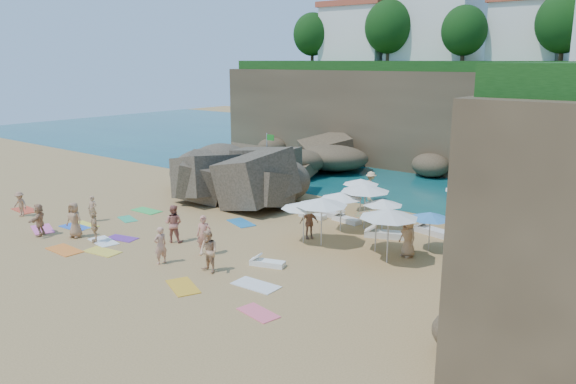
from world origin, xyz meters
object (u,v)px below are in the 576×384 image
Objects in this scene: person_stand_5 at (185,177)px; person_stand_6 at (160,245)px; flag_pole at (268,151)px; person_stand_4 at (408,237)px; parasol_1 at (365,188)px; person_stand_3 at (309,223)px; person_stand_1 at (173,224)px; person_stand_2 at (371,186)px; lounger_0 at (313,216)px; parasol_2 at (466,188)px; parasol_0 at (361,182)px; rock_outcrop at (244,196)px; person_stand_0 at (93,209)px.

person_stand_6 is (10.54, -10.57, 0.02)m from person_stand_5.
flag_pole is 17.56m from person_stand_4.
parasol_1 is 3.73m from person_stand_3.
person_stand_1 is 13.93m from person_stand_2.
parasol_1 is 4.09m from lounger_0.
parasol_2 is 9.26m from person_stand_3.
lounger_0 is at bearing -147.99° from parasol_2.
person_stand_6 is at bearing -118.46° from parasol_2.
person_stand_1 is at bearing -68.03° from flag_pole.
parasol_2 is at bearing 17.01° from parasol_0.
rock_outcrop is 4.09× the size of parasol_0.
person_stand_4 is at bearing 140.55° from person_stand_6.
person_stand_2 reaches higher than person_stand_6.
person_stand_5 is at bearing 174.94° from lounger_0.
person_stand_4 is at bearing -88.97° from parasol_2.
person_stand_4 is 1.11× the size of person_stand_6.
parasol_2 is at bearing 158.41° from person_stand_6.
person_stand_1 is at bearing -133.76° from person_stand_6.
parasol_1 reaches higher than rock_outcrop.
parasol_1 is at bearing 8.49° from person_stand_0.
parasol_1 is 14.92m from person_stand_5.
person_stand_4 is 1.14× the size of person_stand_5.
parasol_0 is at bearing -138.67° from person_stand_1.
parasol_0 is at bearing -162.99° from parasol_2.
person_stand_3 reaches higher than lounger_0.
person_stand_2 is at bearing 109.19° from parasol_0.
person_stand_3 is (4.90, 4.69, -0.14)m from person_stand_1.
parasol_1 is at bearing 156.42° from person_stand_2.
lounger_0 is (6.76, -1.42, 0.13)m from rock_outcrop.
lounger_0 is at bearing 123.83° from person_stand_2.
flag_pole reaches higher than person_stand_4.
flag_pole is 6.35m from person_stand_5.
person_stand_2 is (0.49, 5.65, 0.82)m from lounger_0.
rock_outcrop is at bearing 102.04° from person_stand_3.
flag_pole is at bearing 154.20° from parasol_1.
parasol_0 is 13.13m from person_stand_5.
parasol_1 is 10.11m from person_stand_1.
rock_outcrop is at bearing 164.54° from lounger_0.
flag_pole is at bearing 163.63° from parasol_0.
parasol_0 reaches higher than person_stand_1.
parasol_0 reaches higher than person_stand_5.
parasol_0 reaches higher than lounger_0.
person_stand_4 is at bearing -22.57° from lounger_0.
parasol_0 is at bearing -16.37° from flag_pole.
person_stand_6 is (-2.32, -13.01, -1.02)m from parasol_0.
parasol_1 is 1.61× the size of person_stand_3.
flag_pole is 1.40× the size of parasol_1.
parasol_1 is at bearing -25.80° from flag_pole.
person_stand_0 is at bearing -146.67° from parasol_1.
person_stand_6 reaches higher than person_stand_5.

